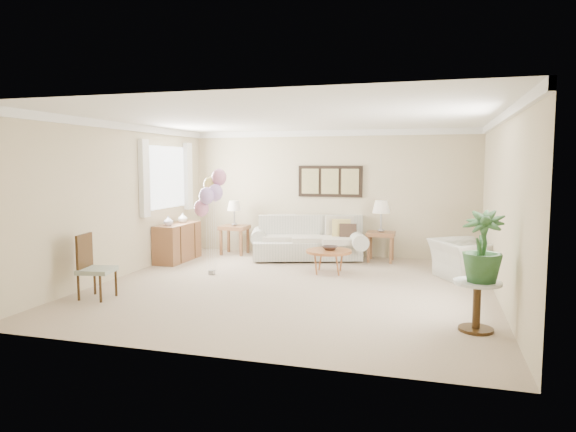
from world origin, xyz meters
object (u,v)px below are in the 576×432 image
object	(u,v)px
accent_chair	(93,265)
armchair	(464,260)
sofa	(308,242)
coffee_table	(329,252)
balloon_cluster	(211,192)

from	to	relation	value
accent_chair	armchair	bearing A→B (deg)	27.66
accent_chair	sofa	bearing A→B (deg)	59.63
armchair	accent_chair	size ratio (longest dim) A/B	1.09
armchair	sofa	bearing A→B (deg)	41.16
coffee_table	accent_chair	distance (m)	3.88
sofa	accent_chair	distance (m)	4.38
sofa	accent_chair	xyz separation A→B (m)	(-2.22, -3.78, 0.14)
coffee_table	sofa	bearing A→B (deg)	119.55
accent_chair	balloon_cluster	world-z (taller)	balloon_cluster
sofa	armchair	size ratio (longest dim) A/B	2.58
coffee_table	balloon_cluster	xyz separation A→B (m)	(-1.92, -0.69, 1.05)
coffee_table	accent_chair	xyz separation A→B (m)	(-2.89, -2.59, 0.10)
armchair	accent_chair	xyz separation A→B (m)	(-5.15, -2.70, 0.15)
balloon_cluster	accent_chair	bearing A→B (deg)	-117.11
sofa	coffee_table	world-z (taller)	sofa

